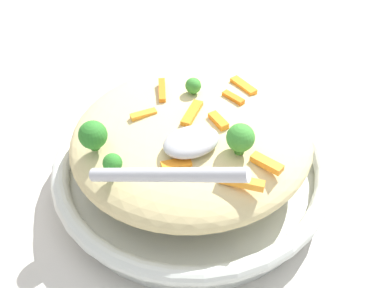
# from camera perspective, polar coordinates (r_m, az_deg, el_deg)

# --- Properties ---
(ground_plane) EXTENTS (2.40, 2.40, 0.00)m
(ground_plane) POSITION_cam_1_polar(r_m,az_deg,el_deg) (0.56, -0.00, -4.60)
(ground_plane) COLOR beige
(serving_bowl) EXTENTS (0.31, 0.31, 0.04)m
(serving_bowl) POSITION_cam_1_polar(r_m,az_deg,el_deg) (0.54, -0.00, -2.91)
(serving_bowl) COLOR silver
(serving_bowl) RESTS_ON ground_plane
(pasta_mound) EXTENTS (0.26, 0.25, 0.06)m
(pasta_mound) POSITION_cam_1_polar(r_m,az_deg,el_deg) (0.51, -0.00, 0.78)
(pasta_mound) COLOR #DBC689
(pasta_mound) RESTS_ON serving_bowl
(carrot_piece_0) EXTENTS (0.01, 0.03, 0.01)m
(carrot_piece_0) POSITION_cam_1_polar(r_m,az_deg,el_deg) (0.48, 3.16, 2.77)
(carrot_piece_0) COLOR orange
(carrot_piece_0) RESTS_ON pasta_mound
(carrot_piece_1) EXTENTS (0.02, 0.04, 0.01)m
(carrot_piece_1) POSITION_cam_1_polar(r_m,az_deg,el_deg) (0.52, -3.59, 6.36)
(carrot_piece_1) COLOR orange
(carrot_piece_1) RESTS_ON pasta_mound
(carrot_piece_2) EXTENTS (0.03, 0.01, 0.01)m
(carrot_piece_2) POSITION_cam_1_polar(r_m,az_deg,el_deg) (0.49, -5.80, 3.48)
(carrot_piece_2) COLOR orange
(carrot_piece_2) RESTS_ON pasta_mound
(carrot_piece_3) EXTENTS (0.02, 0.04, 0.01)m
(carrot_piece_3) POSITION_cam_1_polar(r_m,az_deg,el_deg) (0.54, 6.15, 6.88)
(carrot_piece_3) COLOR orange
(carrot_piece_3) RESTS_ON pasta_mound
(carrot_piece_4) EXTENTS (0.02, 0.03, 0.01)m
(carrot_piece_4) POSITION_cam_1_polar(r_m,az_deg,el_deg) (0.51, 4.94, 5.49)
(carrot_piece_4) COLOR orange
(carrot_piece_4) RESTS_ON pasta_mound
(carrot_piece_5) EXTENTS (0.02, 0.03, 0.01)m
(carrot_piece_5) POSITION_cam_1_polar(r_m,az_deg,el_deg) (0.45, 8.91, -2.28)
(carrot_piece_5) COLOR orange
(carrot_piece_5) RESTS_ON pasta_mound
(carrot_piece_6) EXTENTS (0.04, 0.03, 0.01)m
(carrot_piece_6) POSITION_cam_1_polar(r_m,az_deg,el_deg) (0.43, 5.73, -4.61)
(carrot_piece_6) COLOR orange
(carrot_piece_6) RESTS_ON pasta_mound
(carrot_piece_7) EXTENTS (0.04, 0.03, 0.01)m
(carrot_piece_7) POSITION_cam_1_polar(r_m,az_deg,el_deg) (0.48, -0.31, 3.75)
(carrot_piece_7) COLOR orange
(carrot_piece_7) RESTS_ON pasta_mound
(carrot_piece_8) EXTENTS (0.03, 0.02, 0.01)m
(carrot_piece_8) POSITION_cam_1_polar(r_m,az_deg,el_deg) (0.44, -1.88, -2.50)
(carrot_piece_8) COLOR orange
(carrot_piece_8) RESTS_ON pasta_mound
(broccoli_floret_0) EXTENTS (0.03, 0.03, 0.03)m
(broccoli_floret_0) POSITION_cam_1_polar(r_m,az_deg,el_deg) (0.46, -11.73, 1.04)
(broccoli_floret_0) COLOR #296820
(broccoli_floret_0) RESTS_ON pasta_mound
(broccoli_floret_1) EXTENTS (0.03, 0.03, 0.03)m
(broccoli_floret_1) POSITION_cam_1_polar(r_m,az_deg,el_deg) (0.44, 5.81, 0.71)
(broccoli_floret_1) COLOR #377928
(broccoli_floret_1) RESTS_ON pasta_mound
(broccoli_floret_2) EXTENTS (0.02, 0.02, 0.02)m
(broccoli_floret_2) POSITION_cam_1_polar(r_m,az_deg,el_deg) (0.51, 0.15, 6.96)
(broccoli_floret_2) COLOR #377928
(broccoli_floret_2) RESTS_ON pasta_mound
(broccoli_floret_3) EXTENTS (0.02, 0.02, 0.02)m
(broccoli_floret_3) POSITION_cam_1_polar(r_m,az_deg,el_deg) (0.43, -9.46, -2.30)
(broccoli_floret_3) COLOR #296820
(broccoli_floret_3) RESTS_ON pasta_mound
(serving_spoon) EXTENTS (0.13, 0.12, 0.06)m
(serving_spoon) POSITION_cam_1_polar(r_m,az_deg,el_deg) (0.43, -1.05, -0.94)
(serving_spoon) COLOR #B7B7BC
(serving_spoon) RESTS_ON pasta_mound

